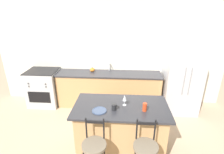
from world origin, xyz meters
TOP-DOWN VIEW (x-y plane):
  - ground_plane at (0.00, 0.00)m, footprint 18.00×18.00m
  - wall_back at (0.00, 0.65)m, footprint 6.00×0.07m
  - back_counter at (0.00, 0.35)m, footprint 2.69×0.63m
  - sink_faucet at (0.00, 0.54)m, footprint 0.02×0.13m
  - kitchen_island at (0.35, -1.28)m, footprint 1.61×0.85m
  - refrigerator at (1.81, 0.24)m, footprint 0.83×0.80m
  - oven_range at (-1.75, 0.29)m, footprint 0.78×0.70m
  - bar_stool_near at (-0.02, -1.91)m, footprint 0.36×0.36m
  - bar_stool_far at (0.72, -1.89)m, footprint 0.36×0.36m
  - dinner_plate at (0.00, -1.45)m, footprint 0.24×0.24m
  - wine_glass at (0.40, -1.24)m, footprint 0.06×0.06m
  - coffee_mug at (0.24, -1.40)m, footprint 0.12×0.08m
  - tumbler_cup at (0.73, -1.40)m, footprint 0.07×0.07m
  - pumpkin_decoration at (-0.44, 0.42)m, footprint 0.13×0.13m

SIDE VIEW (x-z plane):
  - ground_plane at x=0.00m, z-range 0.00..0.00m
  - back_counter at x=0.00m, z-range 0.00..0.92m
  - kitchen_island at x=0.35m, z-range 0.00..0.94m
  - oven_range at x=-1.75m, z-range 0.00..0.96m
  - bar_stool_near at x=-0.02m, z-range 0.04..1.07m
  - bar_stool_far at x=0.72m, z-range 0.04..1.07m
  - refrigerator at x=1.81m, z-range 0.00..1.72m
  - dinner_plate at x=0.00m, z-range 0.93..0.95m
  - pumpkin_decoration at x=-0.44m, z-range 0.90..1.03m
  - coffee_mug at x=0.24m, z-range 0.93..1.04m
  - tumbler_cup at x=0.73m, z-range 0.93..1.07m
  - sink_faucet at x=0.00m, z-range 0.94..1.16m
  - wine_glass at x=0.40m, z-range 0.97..1.17m
  - wall_back at x=0.00m, z-range 0.00..2.70m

